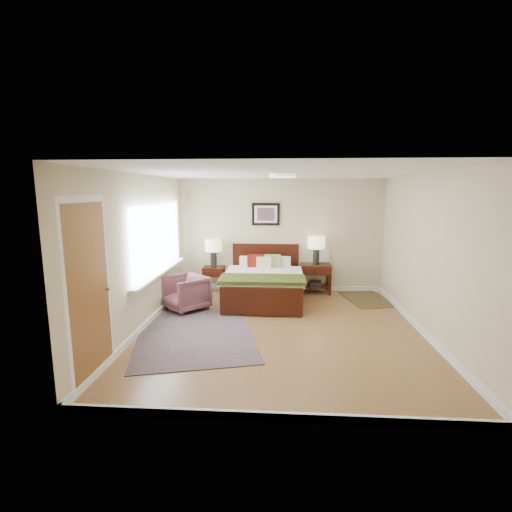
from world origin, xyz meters
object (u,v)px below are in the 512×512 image
lamp_right (316,245)px  nightstand_left (214,272)px  bed (264,278)px  armchair (186,293)px  lamp_left (213,248)px  rug_persian (195,334)px  nightstand_right (316,275)px

lamp_right → nightstand_left: bearing=-179.5°
bed → armchair: bed is taller
lamp_left → bed: bearing=-32.0°
bed → rug_persian: (-1.00, -1.86, -0.48)m
lamp_left → armchair: (-0.30, -1.38, -0.66)m
nightstand_right → rug_persian: size_ratio=0.26×
lamp_left → rug_persian: lamp_left is taller
bed → lamp_right: (1.12, 0.72, 0.60)m
bed → nightstand_right: (1.12, 0.70, -0.08)m
lamp_left → lamp_right: 2.27m
nightstand_right → rug_persian: (-2.12, -2.57, -0.39)m
nightstand_right → armchair: (-2.57, -1.36, -0.07)m
armchair → rug_persian: (0.45, -1.20, -0.32)m
nightstand_right → lamp_right: lamp_right is taller
nightstand_left → armchair: bearing=-102.3°
rug_persian → nightstand_left: bearing=79.3°
bed → nightstand_right: bed is taller
nightstand_right → lamp_left: 2.35m
nightstand_left → lamp_right: lamp_right is taller
nightstand_right → lamp_left: lamp_left is taller
armchair → rug_persian: size_ratio=0.29×
bed → nightstand_right: size_ratio=2.98×
armchair → rug_persian: armchair is taller
lamp_right → armchair: 3.01m
bed → armchair: bearing=-155.5°
nightstand_left → lamp_right: bearing=0.5°
lamp_right → armchair: bearing=-151.7°
nightstand_left → nightstand_right: (2.27, 0.01, -0.04)m
bed → nightstand_right: 1.32m
bed → rug_persian: size_ratio=0.78×
nightstand_left → armchair: (-0.30, -1.36, -0.11)m
nightstand_left → armchair: size_ratio=0.77×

